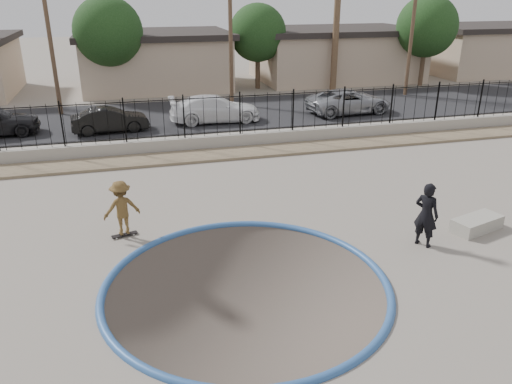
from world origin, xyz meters
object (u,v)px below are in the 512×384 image
object	(u,v)px
car_c	(215,109)
skateboard	(125,235)
skater	(122,211)
concrete_ledge	(477,224)
car_b	(110,120)
car_d	(349,101)
videographer	(426,215)

from	to	relation	value
car_c	skateboard	bearing A→B (deg)	159.59
skater	concrete_ledge	size ratio (longest dim) A/B	1.01
car_b	car_c	distance (m)	5.48
skateboard	concrete_ledge	world-z (taller)	concrete_ledge
car_b	car_d	world-z (taller)	car_d
concrete_ledge	car_b	distance (m)	17.62
concrete_ledge	car_b	xyz separation A→B (m)	(-10.57, 14.08, 0.45)
car_b	car_d	size ratio (longest dim) A/B	0.76
skateboard	car_c	bearing A→B (deg)	54.54
concrete_ledge	car_d	world-z (taller)	car_d
car_d	car_c	bearing A→B (deg)	84.67
skateboard	videographer	bearing A→B (deg)	-32.03
skater	car_d	bearing A→B (deg)	-147.99
car_c	skater	bearing A→B (deg)	159.59
videographer	car_b	distance (m)	16.81
concrete_ledge	car_d	bearing A→B (deg)	79.91
skateboard	car_b	world-z (taller)	car_b
videographer	skateboard	bearing A→B (deg)	38.58
skateboard	car_b	size ratio (longest dim) A/B	0.21
skateboard	car_d	xyz separation A→B (m)	(12.79, 12.54, 0.66)
skater	skateboard	bearing A→B (deg)	122.58
videographer	concrete_ledge	xyz separation A→B (m)	(2.07, 0.42, -0.73)
skater	car_b	world-z (taller)	skater
concrete_ledge	car_c	xyz separation A→B (m)	(-5.14, 14.81, 0.54)
skateboard	skater	bearing A→B (deg)	121.35
videographer	concrete_ledge	bearing A→B (deg)	-111.65
skateboard	car_c	xyz separation A→B (m)	(5.02, 12.54, 0.68)
car_b	car_c	world-z (taller)	car_c
videographer	car_b	size ratio (longest dim) A/B	0.50
car_c	concrete_ledge	bearing A→B (deg)	-159.45
car_c	car_d	distance (m)	7.78
concrete_ledge	car_d	size ratio (longest dim) A/B	0.33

